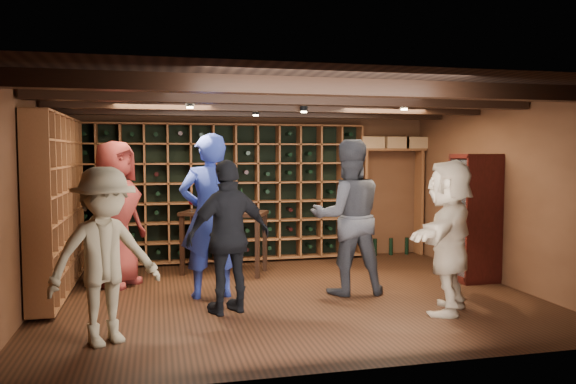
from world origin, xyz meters
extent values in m
plane|color=black|center=(0.00, 0.00, 0.00)|extent=(6.00, 6.00, 0.00)
plane|color=brown|center=(0.00, 2.50, 1.25)|extent=(6.00, 0.00, 6.00)
plane|color=brown|center=(0.00, -2.50, 1.25)|extent=(6.00, 0.00, 6.00)
plane|color=brown|center=(-3.00, 0.00, 1.25)|extent=(0.00, 5.00, 5.00)
plane|color=brown|center=(3.00, 0.00, 1.25)|extent=(0.00, 5.00, 5.00)
plane|color=black|center=(0.00, 0.00, 2.50)|extent=(6.00, 6.00, 0.00)
cube|color=black|center=(0.00, -1.60, 2.42)|extent=(5.90, 0.18, 0.16)
cube|color=black|center=(0.00, -0.50, 2.42)|extent=(5.90, 0.18, 0.16)
cube|color=black|center=(0.00, 0.60, 2.42)|extent=(5.90, 0.18, 0.16)
cube|color=black|center=(0.00, 1.70, 2.42)|extent=(5.90, 0.18, 0.16)
cylinder|color=black|center=(-1.20, 0.00, 2.39)|extent=(0.10, 0.10, 0.10)
cylinder|color=black|center=(0.30, 0.40, 2.39)|extent=(0.10, 0.10, 0.10)
cylinder|color=black|center=(1.40, -0.30, 2.39)|extent=(0.10, 0.10, 0.10)
cylinder|color=black|center=(-0.20, 1.20, 2.39)|extent=(0.10, 0.10, 0.10)
cube|color=brown|center=(-0.52, 2.33, 1.15)|extent=(4.65, 0.30, 2.20)
cube|color=black|center=(-0.52, 2.33, 1.15)|extent=(4.56, 0.02, 2.16)
cube|color=brown|center=(-2.83, 0.82, 1.15)|extent=(0.30, 2.65, 2.20)
cube|color=black|center=(-2.83, 0.82, 1.15)|extent=(0.29, 0.02, 2.16)
cube|color=brown|center=(2.40, 2.32, 1.85)|extent=(1.15, 0.32, 0.04)
cube|color=brown|center=(2.92, 2.32, 0.93)|extent=(0.05, 0.28, 1.85)
cube|color=brown|center=(1.88, 2.32, 0.93)|extent=(0.05, 0.28, 1.85)
cube|color=tan|center=(2.00, 2.32, 1.97)|extent=(0.40, 0.30, 0.20)
cube|color=tan|center=(2.45, 2.32, 1.97)|extent=(0.40, 0.30, 0.20)
cube|color=tan|center=(2.80, 2.32, 1.97)|extent=(0.40, 0.30, 0.20)
cube|color=#350D0A|center=(2.72, 0.20, 0.05)|extent=(0.55, 0.50, 0.10)
cube|color=#350D0A|center=(2.72, 0.20, 0.90)|extent=(0.55, 0.50, 1.70)
cube|color=white|center=(2.46, 0.20, 0.90)|extent=(0.01, 0.46, 1.60)
cube|color=#350D0A|center=(2.72, 0.20, 0.90)|extent=(0.50, 0.44, 0.02)
sphere|color=#59260C|center=(2.70, 0.20, 1.00)|extent=(0.18, 0.18, 0.18)
imported|color=navy|center=(-0.97, 0.16, 1.02)|extent=(0.78, 0.55, 2.03)
imported|color=black|center=(0.76, -0.06, 0.98)|extent=(0.99, 0.80, 1.96)
imported|color=maroon|center=(-2.14, 1.06, 0.98)|extent=(1.05, 1.14, 1.95)
imported|color=black|center=(-0.82, -0.59, 0.86)|extent=(1.09, 0.73, 1.72)
imported|color=#7E7257|center=(-2.08, -1.34, 0.83)|extent=(1.24, 1.04, 1.67)
imported|color=tan|center=(1.59, -1.11, 0.86)|extent=(1.42, 1.55, 1.72)
cube|color=black|center=(-0.63, 1.51, 0.90)|extent=(1.37, 1.05, 0.05)
cube|color=black|center=(-1.25, 1.49, 0.44)|extent=(0.08, 0.08, 0.88)
cube|color=black|center=(-0.21, 1.05, 0.44)|extent=(0.08, 0.08, 0.88)
cube|color=black|center=(-1.05, 1.96, 0.44)|extent=(0.08, 0.08, 0.88)
cube|color=black|center=(-0.01, 1.52, 0.44)|extent=(0.08, 0.08, 0.88)
cylinder|color=black|center=(-0.89, 1.67, 1.07)|extent=(0.07, 0.07, 0.28)
cylinder|color=black|center=(-0.66, 1.57, 1.07)|extent=(0.07, 0.07, 0.28)
cylinder|color=black|center=(-0.37, 1.45, 1.07)|extent=(0.07, 0.07, 0.28)
camera|label=1|loc=(-1.60, -6.77, 1.79)|focal=35.00mm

